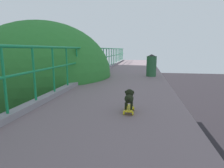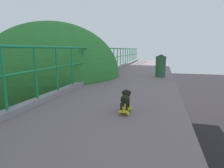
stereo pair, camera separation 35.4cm
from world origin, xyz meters
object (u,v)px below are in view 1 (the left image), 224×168
Objects in this scene: toy_skateboard at (129,109)px; small_dog at (129,97)px; city_bus at (53,96)px; litter_bin at (151,65)px.

small_dog is (-0.00, 0.02, 0.21)m from toy_skateboard.
city_bus is at bearing 121.29° from toy_skateboard.
litter_bin is at bearing -48.33° from city_bus.
litter_bin is at bearing 83.39° from toy_skateboard.
toy_skateboard is at bearing -58.71° from city_bus.
toy_skateboard is 4.74m from litter_bin.
litter_bin reaches higher than toy_skateboard.
city_bus is 16.80m from litter_bin.
city_bus is 25.96× the size of toy_skateboard.
toy_skateboard is 0.45× the size of litter_bin.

